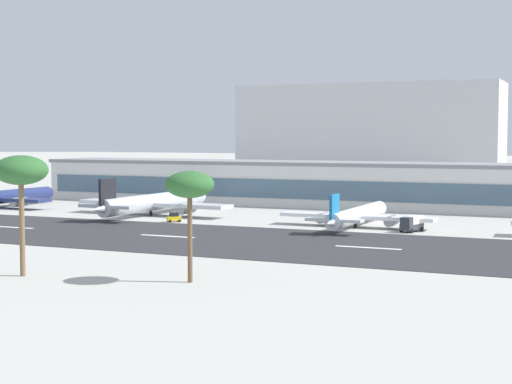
{
  "coord_description": "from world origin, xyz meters",
  "views": [
    {
      "loc": [
        77.65,
        -136.48,
        19.74
      ],
      "look_at": [
        6.3,
        28.14,
        7.11
      ],
      "focal_mm": 55.76,
      "sensor_mm": 36.0,
      "label": 1
    }
  ],
  "objects_px": {
    "distant_hotel_block": "(368,132)",
    "airliner_blue_tail_gate_2": "(356,216)",
    "airliner_black_tail_gate_1": "(151,203)",
    "service_baggage_tug_1": "(174,217)",
    "palm_tree_1": "(190,186)",
    "palm_tree_0": "(21,172)",
    "service_box_truck_0": "(412,223)",
    "terminal_building": "(313,183)"
  },
  "relations": [
    {
      "from": "terminal_building",
      "to": "service_baggage_tug_1",
      "type": "relative_size",
      "value": 49.27
    },
    {
      "from": "airliner_black_tail_gate_1",
      "to": "service_baggage_tug_1",
      "type": "distance_m",
      "value": 16.78
    },
    {
      "from": "airliner_black_tail_gate_1",
      "to": "airliner_blue_tail_gate_2",
      "type": "height_order",
      "value": "airliner_black_tail_gate_1"
    },
    {
      "from": "palm_tree_1",
      "to": "service_baggage_tug_1",
      "type": "bearing_deg",
      "value": 120.97
    },
    {
      "from": "airliner_black_tail_gate_1",
      "to": "service_baggage_tug_1",
      "type": "relative_size",
      "value": 14.08
    },
    {
      "from": "service_box_truck_0",
      "to": "palm_tree_0",
      "type": "bearing_deg",
      "value": -11.26
    },
    {
      "from": "airliner_blue_tail_gate_2",
      "to": "service_box_truck_0",
      "type": "height_order",
      "value": "airliner_blue_tail_gate_2"
    },
    {
      "from": "airliner_blue_tail_gate_2",
      "to": "service_baggage_tug_1",
      "type": "bearing_deg",
      "value": 99.1
    },
    {
      "from": "service_box_truck_0",
      "to": "palm_tree_1",
      "type": "bearing_deg",
      "value": 4.28
    },
    {
      "from": "service_baggage_tug_1",
      "to": "service_box_truck_0",
      "type": "bearing_deg",
      "value": -40.77
    },
    {
      "from": "distant_hotel_block",
      "to": "palm_tree_1",
      "type": "height_order",
      "value": "distant_hotel_block"
    },
    {
      "from": "palm_tree_1",
      "to": "airliner_black_tail_gate_1",
      "type": "bearing_deg",
      "value": 124.18
    },
    {
      "from": "distant_hotel_block",
      "to": "palm_tree_1",
      "type": "bearing_deg",
      "value": -79.62
    },
    {
      "from": "palm_tree_0",
      "to": "palm_tree_1",
      "type": "relative_size",
      "value": 1.13
    },
    {
      "from": "service_baggage_tug_1",
      "to": "palm_tree_1",
      "type": "xyz_separation_m",
      "value": [
        39.27,
        -65.43,
        11.99
      ]
    },
    {
      "from": "terminal_building",
      "to": "service_baggage_tug_1",
      "type": "bearing_deg",
      "value": -105.31
    },
    {
      "from": "distant_hotel_block",
      "to": "service_box_truck_0",
      "type": "bearing_deg",
      "value": -72.13
    },
    {
      "from": "service_baggage_tug_1",
      "to": "airliner_blue_tail_gate_2",
      "type": "bearing_deg",
      "value": -35.79
    },
    {
      "from": "service_box_truck_0",
      "to": "service_baggage_tug_1",
      "type": "relative_size",
      "value": 1.88
    },
    {
      "from": "terminal_building",
      "to": "distant_hotel_block",
      "type": "xyz_separation_m",
      "value": [
        -24.6,
        147.54,
        15.55
      ]
    },
    {
      "from": "airliner_black_tail_gate_1",
      "to": "distant_hotel_block",
      "type": "bearing_deg",
      "value": 2.44
    },
    {
      "from": "terminal_building",
      "to": "airliner_black_tail_gate_1",
      "type": "relative_size",
      "value": 3.5
    },
    {
      "from": "service_box_truck_0",
      "to": "service_baggage_tug_1",
      "type": "distance_m",
      "value": 54.52
    },
    {
      "from": "airliner_black_tail_gate_1",
      "to": "palm_tree_0",
      "type": "xyz_separation_m",
      "value": [
        27.83,
        -81.47,
        11.56
      ]
    },
    {
      "from": "airliner_blue_tail_gate_2",
      "to": "service_box_truck_0",
      "type": "distance_m",
      "value": 13.2
    },
    {
      "from": "service_baggage_tug_1",
      "to": "palm_tree_0",
      "type": "relative_size",
      "value": 0.2
    },
    {
      "from": "airliner_black_tail_gate_1",
      "to": "service_box_truck_0",
      "type": "bearing_deg",
      "value": -93.45
    },
    {
      "from": "terminal_building",
      "to": "distant_hotel_block",
      "type": "bearing_deg",
      "value": 99.47
    },
    {
      "from": "terminal_building",
      "to": "palm_tree_0",
      "type": "relative_size",
      "value": 9.84
    },
    {
      "from": "airliner_blue_tail_gate_2",
      "to": "service_baggage_tug_1",
      "type": "height_order",
      "value": "airliner_blue_tail_gate_2"
    },
    {
      "from": "distant_hotel_block",
      "to": "service_baggage_tug_1",
      "type": "relative_size",
      "value": 35.32
    },
    {
      "from": "terminal_building",
      "to": "airliner_blue_tail_gate_2",
      "type": "bearing_deg",
      "value": -61.13
    },
    {
      "from": "distant_hotel_block",
      "to": "service_baggage_tug_1",
      "type": "xyz_separation_m",
      "value": [
        9.72,
        -201.91,
        -20.78
      ]
    },
    {
      "from": "distant_hotel_block",
      "to": "airliner_black_tail_gate_1",
      "type": "relative_size",
      "value": 2.51
    },
    {
      "from": "distant_hotel_block",
      "to": "airliner_black_tail_gate_1",
      "type": "xyz_separation_m",
      "value": [
        -2.86,
        -191.01,
        -18.64
      ]
    },
    {
      "from": "terminal_building",
      "to": "distant_hotel_block",
      "type": "relative_size",
      "value": 1.4
    },
    {
      "from": "palm_tree_0",
      "to": "service_baggage_tug_1",
      "type": "bearing_deg",
      "value": 102.2
    },
    {
      "from": "terminal_building",
      "to": "airliner_black_tail_gate_1",
      "type": "xyz_separation_m",
      "value": [
        -27.46,
        -43.47,
        -3.08
      ]
    },
    {
      "from": "distant_hotel_block",
      "to": "airliner_blue_tail_gate_2",
      "type": "xyz_separation_m",
      "value": [
        51.31,
        -195.98,
        -19.23
      ]
    },
    {
      "from": "service_baggage_tug_1",
      "to": "palm_tree_1",
      "type": "relative_size",
      "value": 0.23
    },
    {
      "from": "airliner_black_tail_gate_1",
      "to": "palm_tree_1",
      "type": "relative_size",
      "value": 3.18
    },
    {
      "from": "service_box_truck_0",
      "to": "service_baggage_tug_1",
      "type": "height_order",
      "value": "service_box_truck_0"
    }
  ]
}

